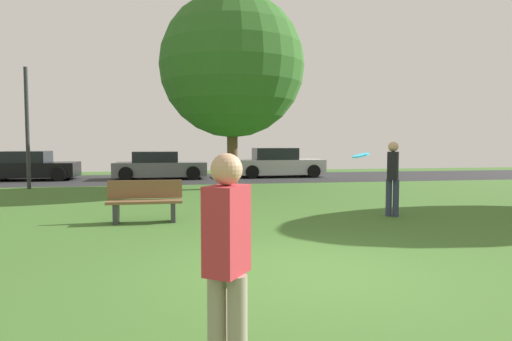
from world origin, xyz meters
TOP-DOWN VIEW (x-y plane):
  - ground_plane at (0.00, 0.00)m, footprint 44.00×44.00m
  - road_strip at (0.00, 16.00)m, footprint 44.00×6.40m
  - birch_tree_lone at (0.32, 11.11)m, footprint 5.36×5.36m
  - person_thrower at (-1.42, -2.61)m, footprint 0.36×0.39m
  - person_catcher at (3.22, 4.05)m, footprint 0.36×0.39m
  - frisbee_disc at (1.12, 1.04)m, footprint 0.28×0.28m
  - parked_car_black at (-8.39, 16.40)m, footprint 4.03×2.08m
  - parked_car_grey at (-2.55, 16.08)m, footprint 4.29×2.06m
  - parked_car_silver at (3.29, 16.34)m, footprint 4.37×2.02m
  - park_bench at (-2.44, 4.31)m, footprint 1.60×0.45m
  - street_lamp_post at (-7.18, 12.20)m, footprint 0.14×0.14m

SIDE VIEW (x-z plane):
  - ground_plane at x=0.00m, z-range 0.00..0.00m
  - road_strip at x=0.00m, z-range 0.00..0.01m
  - park_bench at x=-2.44m, z-range 0.01..0.91m
  - parked_car_grey at x=-2.55m, z-range -0.05..1.25m
  - parked_car_black at x=-8.39m, z-range -0.05..1.28m
  - parked_car_silver at x=3.29m, z-range -0.07..1.39m
  - person_thrower at x=-1.42m, z-range 0.09..1.74m
  - person_catcher at x=3.22m, z-range 0.10..1.85m
  - frisbee_disc at x=1.12m, z-range 1.48..1.57m
  - street_lamp_post at x=-7.18m, z-range 0.00..4.50m
  - birch_tree_lone at x=0.32m, z-range 0.95..8.22m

